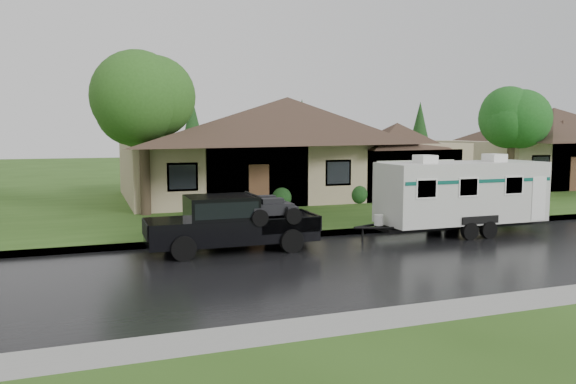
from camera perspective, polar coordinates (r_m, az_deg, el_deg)
The scene contains 11 objects.
ground at distance 19.04m, azimuth 8.62°, elevation -5.40°, with size 140.00×140.00×0.00m, color #2F5119.
road at distance 17.34m, azimuth 11.79°, elevation -6.58°, with size 140.00×8.00×0.01m, color black.
curb at distance 20.99m, azimuth 5.70°, elevation -4.07°, with size 140.00×0.50×0.15m, color gray.
lawn at distance 32.83m, azimuth -3.93°, elevation -0.36°, with size 140.00×26.00×0.15m, color #2F5119.
house_main at distance 32.23m, azimuth 0.53°, elevation 5.80°, with size 19.44×10.80×6.90m.
house_neighbor at distance 43.79m, azimuth 25.69°, elevation 4.93°, with size 15.12×9.72×6.45m.
tree_left_green at distance 25.26m, azimuth -14.50°, elevation 8.56°, with size 4.17×4.17×6.90m.
tree_right_green at distance 34.85m, azimuth 21.83°, elevation 6.81°, with size 3.75×3.75×6.21m.
shrub_row at distance 28.08m, azimuth 3.19°, elevation -0.28°, with size 13.60×1.00×1.00m.
pickup_truck at distance 17.89m, azimuth -6.01°, elevation -3.00°, with size 5.35×2.03×1.78m.
travel_trailer at distance 21.64m, azimuth 17.22°, elevation -0.01°, with size 6.60×2.32×2.96m.
Camera 1 is at (-8.94, -16.38, 3.79)m, focal length 35.00 mm.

